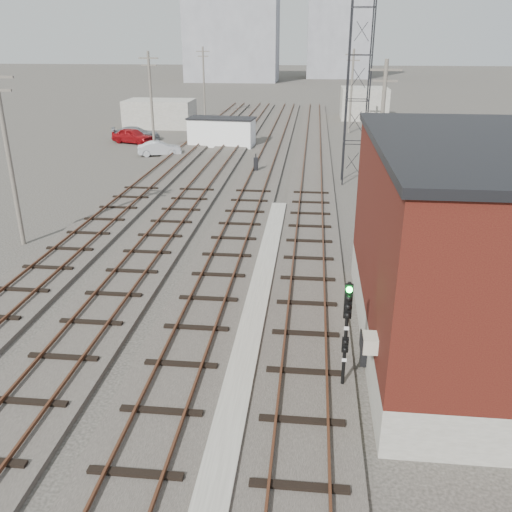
# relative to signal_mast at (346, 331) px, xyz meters

# --- Properties ---
(ground) EXTENTS (320.00, 320.00, 0.00)m
(ground) POSITION_rel_signal_mast_xyz_m (-3.70, 51.09, -2.08)
(ground) COLOR #282621
(ground) RESTS_ON ground
(track_right) EXTENTS (3.20, 90.00, 0.39)m
(track_right) POSITION_rel_signal_mast_xyz_m (-1.20, 30.09, -1.97)
(track_right) COLOR #332D28
(track_right) RESTS_ON ground
(track_mid_right) EXTENTS (3.20, 90.00, 0.39)m
(track_mid_right) POSITION_rel_signal_mast_xyz_m (-5.20, 30.09, -1.97)
(track_mid_right) COLOR #332D28
(track_mid_right) RESTS_ON ground
(track_mid_left) EXTENTS (3.20, 90.00, 0.39)m
(track_mid_left) POSITION_rel_signal_mast_xyz_m (-9.20, 30.09, -1.97)
(track_mid_left) COLOR #332D28
(track_mid_left) RESTS_ON ground
(track_left) EXTENTS (3.20, 90.00, 0.39)m
(track_left) POSITION_rel_signal_mast_xyz_m (-13.20, 30.09, -1.97)
(track_left) COLOR #332D28
(track_left) RESTS_ON ground
(platform_curb) EXTENTS (0.90, 28.00, 0.26)m
(platform_curb) POSITION_rel_signal_mast_xyz_m (-3.20, 5.09, -1.95)
(platform_curb) COLOR gray
(platform_curb) RESTS_ON ground
(brick_building) EXTENTS (6.54, 12.20, 7.22)m
(brick_building) POSITION_rel_signal_mast_xyz_m (3.80, 3.09, 1.55)
(brick_building) COLOR gray
(brick_building) RESTS_ON ground
(lattice_tower) EXTENTS (1.60, 1.60, 15.00)m
(lattice_tower) POSITION_rel_signal_mast_xyz_m (1.80, 26.09, 5.42)
(lattice_tower) COLOR black
(lattice_tower) RESTS_ON ground
(utility_pole_left_a) EXTENTS (1.80, 0.24, 9.00)m
(utility_pole_left_a) POSITION_rel_signal_mast_xyz_m (-16.20, 11.09, 2.72)
(utility_pole_left_a) COLOR #595147
(utility_pole_left_a) RESTS_ON ground
(utility_pole_left_b) EXTENTS (1.80, 0.24, 9.00)m
(utility_pole_left_b) POSITION_rel_signal_mast_xyz_m (-16.20, 36.09, 2.72)
(utility_pole_left_b) COLOR #595147
(utility_pole_left_b) RESTS_ON ground
(utility_pole_left_c) EXTENTS (1.80, 0.24, 9.00)m
(utility_pole_left_c) POSITION_rel_signal_mast_xyz_m (-16.20, 61.09, 2.72)
(utility_pole_left_c) COLOR #595147
(utility_pole_left_c) RESTS_ON ground
(utility_pole_right_a) EXTENTS (1.80, 0.24, 9.00)m
(utility_pole_right_a) POSITION_rel_signal_mast_xyz_m (2.80, 19.09, 2.72)
(utility_pole_right_a) COLOR #595147
(utility_pole_right_a) RESTS_ON ground
(utility_pole_right_b) EXTENTS (1.80, 0.24, 9.00)m
(utility_pole_right_b) POSITION_rel_signal_mast_xyz_m (2.80, 49.09, 2.72)
(utility_pole_right_b) COLOR #595147
(utility_pole_right_b) RESTS_ON ground
(apartment_left) EXTENTS (22.00, 14.00, 30.00)m
(apartment_left) POSITION_rel_signal_mast_xyz_m (-21.70, 126.09, 12.92)
(apartment_left) COLOR gray
(apartment_left) RESTS_ON ground
(apartment_right) EXTENTS (16.00, 12.00, 26.00)m
(apartment_right) POSITION_rel_signal_mast_xyz_m (4.30, 141.09, 10.92)
(apartment_right) COLOR gray
(apartment_right) RESTS_ON ground
(shed_left) EXTENTS (8.00, 5.00, 3.20)m
(shed_left) POSITION_rel_signal_mast_xyz_m (-19.70, 51.09, -0.48)
(shed_left) COLOR gray
(shed_left) RESTS_ON ground
(shed_right) EXTENTS (6.00, 6.00, 4.00)m
(shed_right) POSITION_rel_signal_mast_xyz_m (5.30, 61.09, -0.08)
(shed_right) COLOR gray
(shed_right) RESTS_ON ground
(signal_mast) EXTENTS (0.40, 0.40, 3.64)m
(signal_mast) POSITION_rel_signal_mast_xyz_m (0.00, 0.00, 0.00)
(signal_mast) COLOR gray
(signal_mast) RESTS_ON ground
(switch_stand) EXTENTS (0.34, 0.34, 1.44)m
(switch_stand) POSITION_rel_signal_mast_xyz_m (-5.70, 28.52, -1.40)
(switch_stand) COLOR black
(switch_stand) RESTS_ON ground
(site_trailer) EXTENTS (6.82, 3.44, 2.77)m
(site_trailer) POSITION_rel_signal_mast_xyz_m (-10.32, 39.84, -0.68)
(site_trailer) COLOR white
(site_trailer) RESTS_ON ground
(car_red) EXTENTS (4.80, 3.18, 1.52)m
(car_red) POSITION_rel_signal_mast_xyz_m (-19.66, 40.21, -1.32)
(car_red) COLOR maroon
(car_red) RESTS_ON ground
(car_silver) EXTENTS (4.16, 2.41, 1.30)m
(car_silver) POSITION_rel_signal_mast_xyz_m (-15.23, 34.38, -1.43)
(car_silver) COLOR #B5B9BE
(car_silver) RESTS_ON ground
(car_grey) EXTENTS (5.30, 3.50, 1.43)m
(car_grey) POSITION_rel_signal_mast_xyz_m (-19.82, 41.84, -1.37)
(car_grey) COLOR gray
(car_grey) RESTS_ON ground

